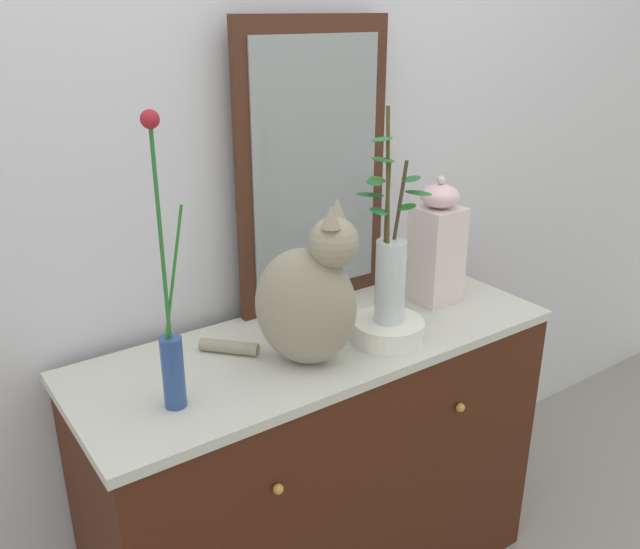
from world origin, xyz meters
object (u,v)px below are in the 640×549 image
at_px(cat_sitting, 308,299).
at_px(vase_glass_clear, 390,269).
at_px(vase_slim_green, 170,340).
at_px(mirror_leaning, 314,168).
at_px(bowl_porcelain, 388,330).
at_px(sideboard, 320,470).
at_px(jar_lidded_porcelain, 437,246).

xyz_separation_m(cat_sitting, vase_glass_clear, (0.23, -0.02, 0.03)).
bearing_deg(vase_slim_green, mirror_leaning, 27.36).
bearing_deg(mirror_leaning, vase_slim_green, -152.64).
height_order(cat_sitting, bowl_porcelain, cat_sitting).
bearing_deg(bowl_porcelain, vase_glass_clear, 114.68).
height_order(sideboard, mirror_leaning, mirror_leaning).
height_order(mirror_leaning, cat_sitting, mirror_leaning).
relative_size(bowl_porcelain, vase_glass_clear, 0.35).
height_order(sideboard, cat_sitting, cat_sitting).
height_order(mirror_leaning, jar_lidded_porcelain, mirror_leaning).
height_order(cat_sitting, vase_slim_green, vase_slim_green).
relative_size(mirror_leaning, vase_slim_green, 1.25).
height_order(vase_glass_clear, jar_lidded_porcelain, vase_glass_clear).
distance_m(mirror_leaning, bowl_porcelain, 0.48).
bearing_deg(bowl_porcelain, sideboard, 144.20).
bearing_deg(bowl_porcelain, jar_lidded_porcelain, 23.47).
relative_size(cat_sitting, vase_glass_clear, 0.76).
bearing_deg(vase_slim_green, cat_sitting, -0.88).
relative_size(cat_sitting, vase_slim_green, 0.65).
relative_size(mirror_leaning, cat_sitting, 1.93).
xyz_separation_m(sideboard, vase_slim_green, (-0.43, -0.08, 0.57)).
distance_m(vase_glass_clear, jar_lidded_porcelain, 0.30).
xyz_separation_m(sideboard, bowl_porcelain, (0.14, -0.10, 0.44)).
relative_size(sideboard, mirror_leaning, 1.63).
bearing_deg(mirror_leaning, vase_glass_clear, -87.86).
bearing_deg(bowl_porcelain, mirror_leaning, 92.25).
bearing_deg(vase_slim_green, vase_glass_clear, -2.40).
height_order(mirror_leaning, vase_slim_green, mirror_leaning).
relative_size(sideboard, bowl_porcelain, 6.90).
bearing_deg(mirror_leaning, jar_lidded_porcelain, -34.28).
xyz_separation_m(sideboard, jar_lidded_porcelain, (0.42, 0.02, 0.58)).
bearing_deg(jar_lidded_porcelain, vase_glass_clear, -156.84).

